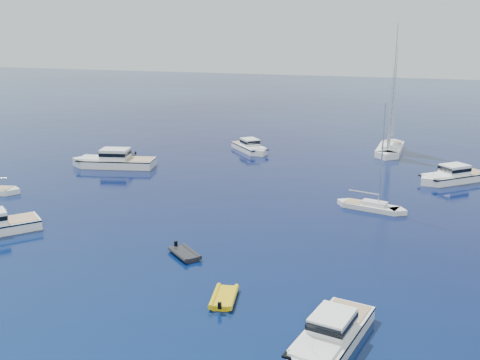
{
  "coord_description": "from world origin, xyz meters",
  "views": [
    {
      "loc": [
        21.9,
        -32.02,
        17.96
      ],
      "look_at": [
        1.73,
        23.28,
        2.2
      ],
      "focal_mm": 41.76,
      "sensor_mm": 36.0,
      "label": 1
    }
  ],
  "objects": [
    {
      "name": "sailboat_centre",
      "position": [
        15.79,
        24.59,
        0.0
      ],
      "size": [
        8.13,
        3.7,
        11.58
      ],
      "primitive_type": null,
      "rotation": [
        0.0,
        0.0,
        4.49
      ],
      "color": "silver",
      "rests_on": "ground"
    },
    {
      "name": "motor_cruiser_horizon",
      "position": [
        -5.5,
        47.78,
        0.0
      ],
      "size": [
        8.57,
        8.83,
        2.47
      ],
      "primitive_type": null,
      "rotation": [
        0.0,
        0.0,
        3.9
      ],
      "color": "white",
      "rests_on": "ground"
    },
    {
      "name": "tender_yellow",
      "position": [
        8.88,
        0.48,
        0.0
      ],
      "size": [
        2.69,
        3.92,
        0.95
      ],
      "primitive_type": null,
      "rotation": [
        0.0,
        0.0,
        0.22
      ],
      "color": "gold",
      "rests_on": "ground"
    },
    {
      "name": "tender_grey_near",
      "position": [
        2.94,
        6.62,
        0.0
      ],
      "size": [
        3.86,
        3.63,
        0.95
      ],
      "primitive_type": null,
      "rotation": [
        0.0,
        0.0,
        4.03
      ],
      "color": "black",
      "rests_on": "ground"
    },
    {
      "name": "motor_cruiser_near",
      "position": [
        16.86,
        -2.61,
        0.0
      ],
      "size": [
        4.42,
        9.78,
        2.48
      ],
      "primitive_type": null,
      "rotation": [
        0.0,
        0.0,
        2.97
      ],
      "color": "white",
      "rests_on": "ground"
    },
    {
      "name": "ground",
      "position": [
        0.0,
        0.0,
        0.0
      ],
      "size": [
        400.0,
        400.0,
        0.0
      ],
      "primitive_type": "plane",
      "color": "#082553",
      "rests_on": "ground"
    },
    {
      "name": "motor_cruiser_centre",
      "position": [
        -19.7,
        31.73,
        0.0
      ],
      "size": [
        12.73,
        6.57,
        3.2
      ],
      "primitive_type": null,
      "rotation": [
        0.0,
        0.0,
        1.82
      ],
      "color": "silver",
      "rests_on": "ground"
    },
    {
      "name": "tender_grey_far",
      "position": [
        -21.7,
        37.53,
        0.0
      ],
      "size": [
        3.97,
        3.41,
        0.95
      ],
      "primitive_type": null,
      "rotation": [
        0.0,
        0.0,
        2.1
      ],
      "color": "black",
      "rests_on": "ground"
    },
    {
      "name": "sailboat_sails_r",
      "position": [
        14.81,
        54.63,
        0.0
      ],
      "size": [
        3.56,
        13.47,
        19.78
      ],
      "primitive_type": null,
      "rotation": [
        0.0,
        0.0,
        3.14
      ],
      "color": "white",
      "rests_on": "ground"
    },
    {
      "name": "motor_cruiser_distant",
      "position": [
        23.75,
        39.28,
        0.0
      ],
      "size": [
        9.59,
        9.49,
        2.71
      ],
      "primitive_type": null,
      "rotation": [
        0.0,
        0.0,
        2.35
      ],
      "color": "white",
      "rests_on": "ground"
    }
  ]
}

